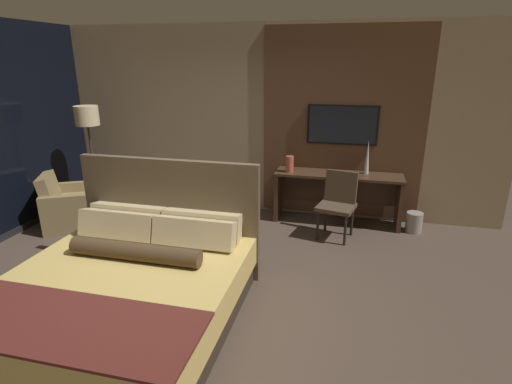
# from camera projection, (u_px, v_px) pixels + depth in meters

# --- Properties ---
(ground_plane) EXTENTS (16.00, 16.00, 0.00)m
(ground_plane) POSITION_uv_depth(u_px,v_px,m) (195.00, 295.00, 4.08)
(ground_plane) COLOR #4C3D33
(wall_back_tv_panel) EXTENTS (7.20, 0.09, 2.80)m
(wall_back_tv_panel) POSITION_uv_depth(u_px,v_px,m) (266.00, 122.00, 6.00)
(wall_back_tv_panel) COLOR tan
(wall_back_tv_panel) RESTS_ON ground_plane
(bed) EXTENTS (2.02, 2.16, 1.29)m
(bed) POSITION_uv_depth(u_px,v_px,m) (128.00, 286.00, 3.63)
(bed) COLOR #33281E
(bed) RESTS_ON ground_plane
(desk) EXTENTS (1.79, 0.47, 0.75)m
(desk) POSITION_uv_depth(u_px,v_px,m) (338.00, 189.00, 5.79)
(desk) COLOR #422D1E
(desk) RESTS_ON ground_plane
(tv) EXTENTS (0.99, 0.04, 0.56)m
(tv) POSITION_uv_depth(u_px,v_px,m) (342.00, 125.00, 5.67)
(tv) COLOR black
(desk_chair) EXTENTS (0.55, 0.55, 0.88)m
(desk_chair) POSITION_uv_depth(u_px,v_px,m) (338.00, 199.00, 5.31)
(desk_chair) COLOR #4C3D2D
(desk_chair) RESTS_ON ground_plane
(armchair_by_window) EXTENTS (0.99, 1.00, 0.79)m
(armchair_by_window) POSITION_uv_depth(u_px,v_px,m) (71.00, 208.00, 5.72)
(armchair_by_window) COLOR olive
(armchair_by_window) RESTS_ON ground_plane
(floor_lamp) EXTENTS (0.34, 0.34, 1.66)m
(floor_lamp) POSITION_uv_depth(u_px,v_px,m) (88.00, 125.00, 5.81)
(floor_lamp) COLOR #282623
(floor_lamp) RESTS_ON ground_plane
(vase_tall) EXTENTS (0.07, 0.07, 0.48)m
(vase_tall) POSITION_uv_depth(u_px,v_px,m) (367.00, 157.00, 5.60)
(vase_tall) COLOR silver
(vase_tall) RESTS_ON desk
(vase_short) EXTENTS (0.11, 0.11, 0.23)m
(vase_short) POSITION_uv_depth(u_px,v_px,m) (290.00, 164.00, 5.73)
(vase_short) COLOR #B2563D
(vase_short) RESTS_ON desk
(book) EXTENTS (0.25, 0.20, 0.03)m
(book) POSITION_uv_depth(u_px,v_px,m) (350.00, 174.00, 5.61)
(book) COLOR navy
(book) RESTS_ON desk
(waste_bin) EXTENTS (0.22, 0.22, 0.28)m
(waste_bin) POSITION_uv_depth(u_px,v_px,m) (414.00, 222.00, 5.54)
(waste_bin) COLOR gray
(waste_bin) RESTS_ON ground_plane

